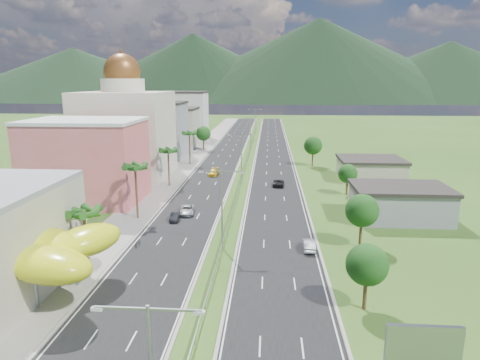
# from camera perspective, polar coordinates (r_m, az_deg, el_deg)

# --- Properties ---
(ground) EXTENTS (500.00, 500.00, 0.00)m
(ground) POSITION_cam_1_polar(r_m,az_deg,el_deg) (50.46, -3.64, -13.34)
(ground) COLOR #2D5119
(ground) RESTS_ON ground
(road_left) EXTENTS (11.00, 260.00, 0.04)m
(road_left) POSITION_cam_1_polar(r_m,az_deg,el_deg) (137.33, -1.86, 3.63)
(road_left) COLOR black
(road_left) RESTS_ON ground
(road_right) EXTENTS (11.00, 260.00, 0.04)m
(road_right) POSITION_cam_1_polar(r_m,az_deg,el_deg) (136.65, 4.42, 3.55)
(road_right) COLOR black
(road_right) RESTS_ON ground
(sidewalk_left) EXTENTS (7.00, 260.00, 0.12)m
(sidewalk_left) POSITION_cam_1_polar(r_m,az_deg,el_deg) (138.59, -5.78, 3.68)
(sidewalk_left) COLOR gray
(sidewalk_left) RESTS_ON ground
(median_guardrail) EXTENTS (0.10, 216.06, 0.76)m
(median_guardrail) POSITION_cam_1_polar(r_m,az_deg,el_deg) (118.96, 0.86, 2.47)
(median_guardrail) COLOR gray
(median_guardrail) RESTS_ON ground
(streetlight_median_b) EXTENTS (6.04, 0.25, 11.00)m
(streetlight_median_b) POSITION_cam_1_polar(r_m,az_deg,el_deg) (57.32, -2.44, -2.82)
(streetlight_median_b) COLOR gray
(streetlight_median_b) RESTS_ON ground
(streetlight_median_c) EXTENTS (6.04, 0.25, 11.00)m
(streetlight_median_c) POSITION_cam_1_polar(r_m,az_deg,el_deg) (96.28, 0.18, 3.67)
(streetlight_median_c) COLOR gray
(streetlight_median_c) RESTS_ON ground
(streetlight_median_d) EXTENTS (6.04, 0.25, 11.00)m
(streetlight_median_d) POSITION_cam_1_polar(r_m,az_deg,el_deg) (140.81, 1.38, 6.63)
(streetlight_median_d) COLOR gray
(streetlight_median_d) RESTS_ON ground
(streetlight_median_e) EXTENTS (6.04, 0.25, 11.00)m
(streetlight_median_e) POSITION_cam_1_polar(r_m,az_deg,el_deg) (185.57, 2.01, 8.17)
(streetlight_median_e) COLOR gray
(streetlight_median_e) RESTS_ON ground
(lime_canopy) EXTENTS (18.00, 15.00, 7.40)m
(lime_canopy) POSITION_cam_1_polar(r_m,az_deg,el_deg) (51.50, -27.25, -8.23)
(lime_canopy) COLOR #CFDB15
(lime_canopy) RESTS_ON ground
(pink_shophouse) EXTENTS (20.00, 15.00, 15.00)m
(pink_shophouse) POSITION_cam_1_polar(r_m,az_deg,el_deg) (85.38, -19.78, 2.20)
(pink_shophouse) COLOR #D36056
(pink_shophouse) RESTS_ON ground
(domed_building) EXTENTS (20.00, 20.00, 28.70)m
(domed_building) POSITION_cam_1_polar(r_m,az_deg,el_deg) (106.07, -15.02, 6.61)
(domed_building) COLOR beige
(domed_building) RESTS_ON ground
(midrise_grey) EXTENTS (16.00, 15.00, 16.00)m
(midrise_grey) POSITION_cam_1_polar(r_m,az_deg,el_deg) (129.94, -10.98, 6.42)
(midrise_grey) COLOR gray
(midrise_grey) RESTS_ON ground
(midrise_beige) EXTENTS (16.00, 15.00, 13.00)m
(midrise_beige) POSITION_cam_1_polar(r_m,az_deg,el_deg) (151.34, -8.84, 6.83)
(midrise_beige) COLOR #A9A18B
(midrise_beige) RESTS_ON ground
(midrise_white) EXTENTS (16.00, 15.00, 18.00)m
(midrise_white) POSITION_cam_1_polar(r_m,az_deg,el_deg) (173.53, -7.21, 8.49)
(midrise_white) COLOR silver
(midrise_white) RESTS_ON ground
(billboard) EXTENTS (5.20, 0.35, 6.20)m
(billboard) POSITION_cam_1_polar(r_m,az_deg,el_deg) (34.02, 23.24, -20.00)
(billboard) COLOR gray
(billboard) RESTS_ON ground
(shed_near) EXTENTS (15.00, 10.00, 5.00)m
(shed_near) POSITION_cam_1_polar(r_m,az_deg,el_deg) (75.79, 20.52, -3.04)
(shed_near) COLOR gray
(shed_near) RESTS_ON ground
(shed_far) EXTENTS (14.00, 12.00, 4.40)m
(shed_far) POSITION_cam_1_polar(r_m,az_deg,el_deg) (104.57, 17.00, 1.31)
(shed_far) COLOR #A9A18B
(shed_far) RESTS_ON ground
(palm_tree_b) EXTENTS (3.60, 3.60, 8.10)m
(palm_tree_b) POSITION_cam_1_polar(r_m,az_deg,el_deg) (53.81, -20.10, -4.34)
(palm_tree_b) COLOR #47301C
(palm_tree_b) RESTS_ON ground
(palm_tree_c) EXTENTS (3.60, 3.60, 9.60)m
(palm_tree_c) POSITION_cam_1_polar(r_m,az_deg,el_deg) (71.59, -13.81, 1.46)
(palm_tree_c) COLOR #47301C
(palm_tree_c) RESTS_ON ground
(palm_tree_d) EXTENTS (3.60, 3.60, 8.60)m
(palm_tree_d) POSITION_cam_1_polar(r_m,az_deg,el_deg) (93.57, -9.56, 3.71)
(palm_tree_d) COLOR #47301C
(palm_tree_d) RESTS_ON ground
(palm_tree_e) EXTENTS (3.60, 3.60, 9.40)m
(palm_tree_e) POSITION_cam_1_polar(r_m,az_deg,el_deg) (117.68, -6.78, 6.05)
(palm_tree_e) COLOR #47301C
(palm_tree_e) RESTS_ON ground
(leafy_tree_lfar) EXTENTS (4.90, 4.90, 8.05)m
(leafy_tree_lfar) POSITION_cam_1_polar(r_m,az_deg,el_deg) (142.47, -4.90, 6.19)
(leafy_tree_lfar) COLOR #47301C
(leafy_tree_lfar) RESTS_ON ground
(leafy_tree_ra) EXTENTS (4.20, 4.20, 6.90)m
(leafy_tree_ra) POSITION_cam_1_polar(r_m,az_deg,el_deg) (44.61, 16.58, -10.79)
(leafy_tree_ra) COLOR #47301C
(leafy_tree_ra) RESTS_ON ground
(leafy_tree_rb) EXTENTS (4.55, 4.55, 7.47)m
(leafy_tree_rb) POSITION_cam_1_polar(r_m,az_deg,el_deg) (60.72, 15.96, -3.96)
(leafy_tree_rb) COLOR #47301C
(leafy_tree_rb) RESTS_ON ground
(leafy_tree_rc) EXTENTS (3.85, 3.85, 6.33)m
(leafy_tree_rc) POSITION_cam_1_polar(r_m,az_deg,el_deg) (88.12, 14.16, 0.82)
(leafy_tree_rc) COLOR #47301C
(leafy_tree_rc) RESTS_ON ground
(leafy_tree_rd) EXTENTS (4.90, 4.90, 8.05)m
(leafy_tree_rd) POSITION_cam_1_polar(r_m,az_deg,el_deg) (116.63, 9.71, 4.54)
(leafy_tree_rd) COLOR #47301C
(leafy_tree_rd) RESTS_ON ground
(mountain_ridge) EXTENTS (860.00, 140.00, 90.00)m
(mountain_ridge) POSITION_cam_1_polar(r_m,az_deg,el_deg) (498.23, 10.27, 10.23)
(mountain_ridge) COLOR black
(mountain_ridge) RESTS_ON ground
(car_dark_left) EXTENTS (1.64, 3.96, 1.28)m
(car_dark_left) POSITION_cam_1_polar(r_m,az_deg,el_deg) (71.45, -8.68, -4.82)
(car_dark_left) COLOR black
(car_dark_left) RESTS_ON road_left
(car_silver_mid_left) EXTENTS (2.90, 5.32, 1.41)m
(car_silver_mid_left) POSITION_cam_1_polar(r_m,az_deg,el_deg) (74.53, -7.08, -3.96)
(car_silver_mid_left) COLOR #A6AAAE
(car_silver_mid_left) RESTS_ON road_left
(car_yellow_far_left) EXTENTS (2.22, 5.22, 1.50)m
(car_yellow_far_left) POSITION_cam_1_polar(r_m,az_deg,el_deg) (104.37, -3.51, 1.05)
(car_yellow_far_left) COLOR gold
(car_yellow_far_left) RESTS_ON road_left
(car_silver_right) EXTENTS (1.56, 4.38, 1.44)m
(car_silver_right) POSITION_cam_1_polar(r_m,az_deg,el_deg) (59.39, 9.18, -8.51)
(car_silver_right) COLOR #A3A4AA
(car_silver_right) RESTS_ON road_right
(car_dark_far_right) EXTENTS (2.64, 5.22, 1.42)m
(car_dark_far_right) POSITION_cam_1_polar(r_m,az_deg,el_deg) (93.91, 5.15, -0.36)
(car_dark_far_right) COLOR black
(car_dark_far_right) RESTS_ON road_right
(motorcycle) EXTENTS (0.78, 1.86, 1.16)m
(motorcycle) POSITION_cam_1_polar(r_m,az_deg,el_deg) (61.62, -13.49, -8.04)
(motorcycle) COLOR black
(motorcycle) RESTS_ON road_left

